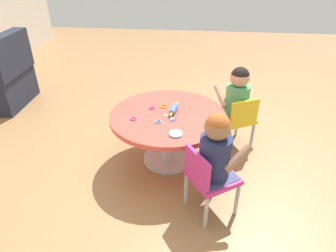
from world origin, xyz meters
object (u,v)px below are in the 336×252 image
child_chair_left (209,177)px  seated_child_left (216,149)px  craft_table (168,124)px  rolling_pin (174,109)px  craft_scissors (171,119)px  seated_child_right (237,95)px  child_chair_right (237,119)px

child_chair_left → seated_child_left: size_ratio=1.05×
craft_table → seated_child_left: (-0.55, -0.38, 0.16)m
rolling_pin → craft_scissors: rolling_pin is taller
seated_child_right → seated_child_left: bearing=166.3°
child_chair_left → seated_child_left: bearing=-55.9°
child_chair_left → craft_scissors: 0.60m
seated_child_left → rolling_pin: size_ratio=2.21×
child_chair_left → child_chair_right: bearing=-17.1°
craft_scissors → craft_table: bearing=23.8°
seated_child_left → craft_scissors: seated_child_left is taller
rolling_pin → child_chair_left: bearing=-153.7°
seated_child_right → rolling_pin: 0.61m
seated_child_left → child_chair_right: seated_child_left is taller
seated_child_right → rolling_pin: (-0.27, 0.54, -0.04)m
craft_table → seated_child_right: (0.31, -0.59, 0.16)m
seated_child_left → child_chair_right: bearing=-15.5°
seated_child_left → child_chair_left: bearing=124.1°
child_chair_left → seated_child_right: (0.88, -0.24, 0.23)m
craft_table → craft_scissors: bearing=-156.2°
craft_scissors → child_chair_right: bearing=-57.8°
craft_table → rolling_pin: size_ratio=4.21×
craft_table → craft_scissors: 0.14m
child_chair_right → seated_child_right: seated_child_right is taller
child_chair_left → seated_child_left: seated_child_left is taller
child_chair_left → craft_scissors: (0.49, 0.31, 0.17)m
rolling_pin → child_chair_right: bearing=-67.0°
child_chair_right → seated_child_right: bearing=27.6°
child_chair_left → rolling_pin: size_ratio=2.32×
child_chair_left → craft_scissors: bearing=32.2°
child_chair_right → craft_scissors: size_ratio=4.02×
rolling_pin → craft_scissors: bearing=176.7°
craft_table → child_chair_left: size_ratio=1.81×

